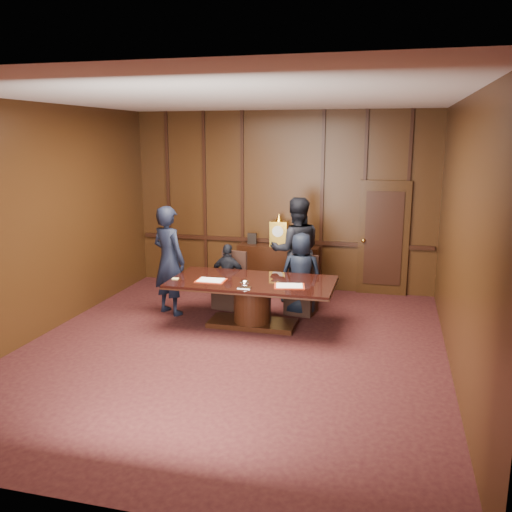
% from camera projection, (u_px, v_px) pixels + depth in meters
% --- Properties ---
extents(room, '(7.00, 7.04, 3.50)m').
position_uv_depth(room, '(237.00, 230.00, 7.52)').
color(room, black).
rests_on(room, ground).
extents(sideboard, '(1.60, 0.45, 1.54)m').
position_uv_depth(sideboard, '(279.00, 266.00, 10.76)').
color(sideboard, black).
rests_on(sideboard, ground).
extents(conference_table, '(2.62, 1.32, 0.76)m').
position_uv_depth(conference_table, '(252.00, 295.00, 8.67)').
color(conference_table, black).
rests_on(conference_table, ground).
extents(folder_left, '(0.47, 0.34, 0.02)m').
position_uv_depth(folder_left, '(211.00, 280.00, 8.59)').
color(folder_left, '#9F250E').
rests_on(folder_left, conference_table).
extents(folder_right, '(0.52, 0.42, 0.02)m').
position_uv_depth(folder_right, '(289.00, 286.00, 8.26)').
color(folder_right, '#9F250E').
rests_on(folder_right, conference_table).
extents(inkstand, '(0.20, 0.14, 0.12)m').
position_uv_depth(inkstand, '(245.00, 284.00, 8.18)').
color(inkstand, white).
rests_on(inkstand, conference_table).
extents(notepad, '(0.10, 0.08, 0.01)m').
position_uv_depth(notepad, '(175.00, 279.00, 8.70)').
color(notepad, '#FFDE7C').
rests_on(notepad, conference_table).
extents(chair_left, '(0.56, 0.56, 0.99)m').
position_uv_depth(chair_left, '(230.00, 291.00, 9.70)').
color(chair_left, black).
rests_on(chair_left, ground).
extents(chair_right, '(0.54, 0.54, 0.99)m').
position_uv_depth(chair_right, '(302.00, 296.00, 9.39)').
color(chair_right, black).
rests_on(chair_right, ground).
extents(signatory_left, '(0.69, 0.32, 1.16)m').
position_uv_depth(signatory_left, '(228.00, 276.00, 9.57)').
color(signatory_left, black).
rests_on(signatory_left, ground).
extents(signatory_right, '(0.74, 0.52, 1.42)m').
position_uv_depth(signatory_right, '(301.00, 274.00, 9.23)').
color(signatory_right, black).
rests_on(signatory_right, ground).
extents(witness_left, '(0.81, 0.69, 1.87)m').
position_uv_depth(witness_left, '(169.00, 260.00, 9.22)').
color(witness_left, black).
rests_on(witness_left, ground).
extents(witness_right, '(1.12, 0.98, 1.94)m').
position_uv_depth(witness_right, '(296.00, 250.00, 9.86)').
color(witness_right, black).
rests_on(witness_right, ground).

